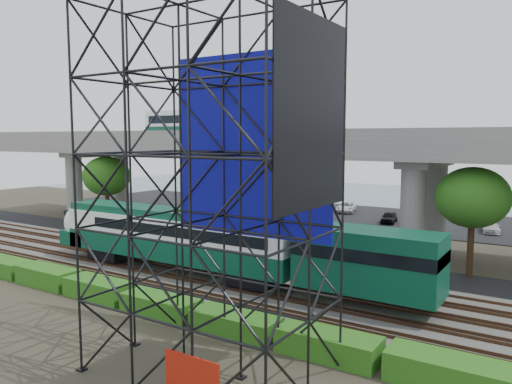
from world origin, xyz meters
The scene contains 13 objects.
ground centered at (0.00, 0.00, 0.00)m, with size 140.00×140.00×0.00m, color #474233.
ballast_bed centered at (0.00, 2.00, 0.10)m, with size 90.00×12.00×0.20m, color slate.
service_road centered at (0.00, 10.50, 0.04)m, with size 90.00×5.00×0.08m, color black.
parking_lot centered at (0.00, 34.00, 0.04)m, with size 90.00×18.00×0.08m, color black.
harbor_water centered at (0.00, 56.00, 0.01)m, with size 140.00×40.00×0.03m, color slate.
rail_tracks centered at (0.00, 2.00, 0.28)m, with size 90.00×9.52×0.16m.
commuter_train centered at (-1.42, 2.00, 2.88)m, with size 29.30×3.06×4.30m.
overpass centered at (-0.94, 16.00, 8.21)m, with size 80.00×12.00×12.40m.
scaffold_tower centered at (7.37, -7.98, 7.47)m, with size 9.36×6.36×15.00m.
hedge_strip centered at (1.01, -4.30, 0.56)m, with size 34.60×1.80×1.20m.
trees centered at (-4.67, 16.17, 5.57)m, with size 40.94×16.94×7.69m.
suv centered at (-15.11, 11.37, 0.75)m, with size 2.23×4.85×1.35m, color black.
parked_cars centered at (-0.54, 33.63, 0.69)m, with size 37.76×9.61×1.29m.
Camera 1 is at (19.68, -23.82, 9.66)m, focal length 35.00 mm.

